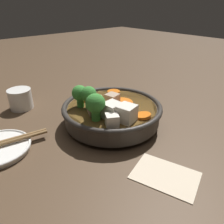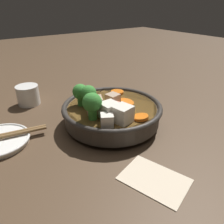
% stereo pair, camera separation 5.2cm
% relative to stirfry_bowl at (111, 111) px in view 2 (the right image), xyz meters
% --- Properties ---
extents(ground_plane, '(3.00, 3.00, 0.00)m').
position_rel_stirfry_bowl_xyz_m(ground_plane, '(0.00, -0.00, -0.04)').
color(ground_plane, '#4C3826').
extents(stirfry_bowl, '(0.24, 0.24, 0.11)m').
position_rel_stirfry_bowl_xyz_m(stirfry_bowl, '(0.00, 0.00, 0.00)').
color(stirfry_bowl, '#38332D').
rests_on(stirfry_bowl, ground_plane).
extents(tea_cup, '(0.06, 0.06, 0.06)m').
position_rel_stirfry_bowl_xyz_m(tea_cup, '(0.24, 0.13, -0.01)').
color(tea_cup, white).
rests_on(tea_cup, ground_plane).
extents(napkin, '(0.13, 0.11, 0.00)m').
position_rel_stirfry_bowl_xyz_m(napkin, '(-0.19, 0.05, -0.04)').
color(napkin, beige).
rests_on(napkin, ground_plane).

